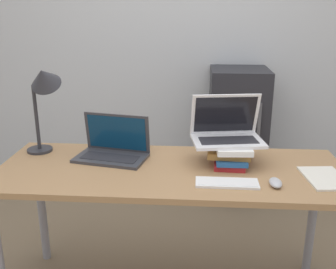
% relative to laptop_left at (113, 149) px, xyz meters
% --- Properties ---
extents(wall_back, '(8.00, 0.05, 2.70)m').
position_rel_laptop_left_xyz_m(wall_back, '(0.32, 1.47, 0.54)').
color(wall_back, silver).
rests_on(wall_back, ground_plane).
extents(desk, '(1.76, 0.67, 0.77)m').
position_rel_laptop_left_xyz_m(desk, '(0.32, -0.13, -0.13)').
color(desk, '#9E754C').
rests_on(desk, ground_plane).
extents(laptop_left, '(0.41, 0.29, 0.23)m').
position_rel_laptop_left_xyz_m(laptop_left, '(0.00, 0.00, 0.00)').
color(laptop_left, '#333338').
rests_on(laptop_left, desk).
extents(book_stack, '(0.23, 0.28, 0.11)m').
position_rel_laptop_left_xyz_m(book_stack, '(0.63, -0.04, 0.01)').
color(book_stack, maroon).
rests_on(book_stack, desk).
extents(laptop_on_books, '(0.39, 0.29, 0.24)m').
position_rel_laptop_left_xyz_m(laptop_on_books, '(0.61, -0.00, 0.11)').
color(laptop_on_books, silver).
rests_on(laptop_on_books, book_stack).
extents(wireless_keyboard, '(0.29, 0.11, 0.01)m').
position_rel_laptop_left_xyz_m(wireless_keyboard, '(0.59, -0.30, -0.04)').
color(wireless_keyboard, white).
rests_on(wireless_keyboard, desk).
extents(mouse, '(0.06, 0.10, 0.03)m').
position_rel_laptop_left_xyz_m(mouse, '(0.81, -0.30, -0.03)').
color(mouse, '#B2B2B7').
rests_on(mouse, desk).
extents(notepad, '(0.21, 0.28, 0.01)m').
position_rel_laptop_left_xyz_m(notepad, '(1.06, -0.21, -0.04)').
color(notepad, silver).
rests_on(notepad, desk).
extents(desk_lamp, '(0.23, 0.20, 0.52)m').
position_rel_laptop_left_xyz_m(desk_lamp, '(-0.37, 0.03, 0.33)').
color(desk_lamp, '#28282D').
rests_on(desk_lamp, desk).
extents(mini_fridge, '(0.46, 0.50, 1.08)m').
position_rel_laptop_left_xyz_m(mini_fridge, '(0.79, 1.18, -0.27)').
color(mini_fridge, '#232328').
rests_on(mini_fridge, ground_plane).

